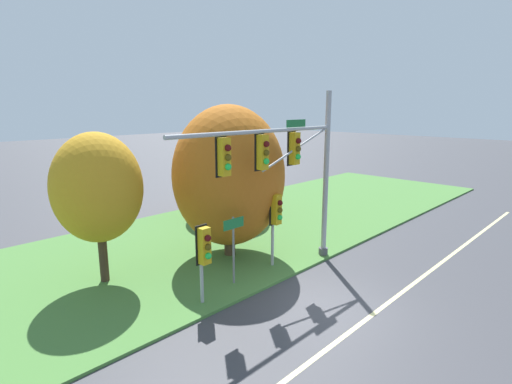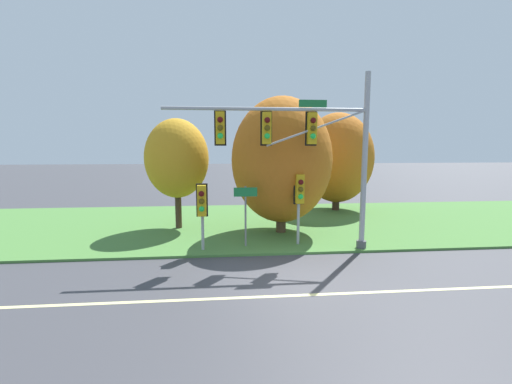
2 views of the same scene
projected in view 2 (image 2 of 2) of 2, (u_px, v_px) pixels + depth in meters
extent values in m
plane|color=#3D3D42|center=(290.00, 280.00, 11.05)|extent=(160.00, 160.00, 0.00)
cube|color=beige|center=(298.00, 295.00, 9.86)|extent=(36.00, 0.16, 0.01)
cube|color=#477A38|center=(262.00, 223.00, 19.19)|extent=(48.00, 11.50, 0.10)
cylinder|color=#9EA0A5|center=(365.00, 162.00, 13.76)|extent=(0.22, 0.22, 7.08)
cylinder|color=#4C4C51|center=(361.00, 244.00, 14.20)|extent=(0.40, 0.40, 0.30)
cylinder|color=#9EA0A5|center=(267.00, 109.00, 13.12)|extent=(7.96, 0.14, 0.14)
cylinder|color=#9EA0A5|center=(317.00, 128.00, 13.40)|extent=(4.01, 0.08, 1.48)
cube|color=gold|center=(312.00, 129.00, 13.38)|extent=(0.34, 0.28, 1.22)
cube|color=black|center=(311.00, 129.00, 13.54)|extent=(0.46, 0.04, 1.34)
sphere|color=#4C0C0C|center=(313.00, 120.00, 13.17)|extent=(0.22, 0.22, 0.22)
sphere|color=#51420C|center=(313.00, 128.00, 13.21)|extent=(0.22, 0.22, 0.22)
sphere|color=green|center=(313.00, 136.00, 13.25)|extent=(0.22, 0.22, 0.22)
cube|color=gold|center=(267.00, 128.00, 13.22)|extent=(0.34, 0.28, 1.22)
cube|color=black|center=(266.00, 128.00, 13.37)|extent=(0.46, 0.04, 1.34)
sphere|color=#4C0C0C|center=(267.00, 120.00, 13.00)|extent=(0.22, 0.22, 0.22)
sphere|color=#51420C|center=(267.00, 128.00, 13.04)|extent=(0.22, 0.22, 0.22)
sphere|color=green|center=(267.00, 136.00, 13.08)|extent=(0.22, 0.22, 0.22)
cube|color=gold|center=(220.00, 128.00, 13.05)|extent=(0.34, 0.28, 1.22)
cube|color=black|center=(220.00, 128.00, 13.21)|extent=(0.46, 0.04, 1.34)
sphere|color=#4C0C0C|center=(220.00, 120.00, 12.83)|extent=(0.22, 0.22, 0.22)
sphere|color=#51420C|center=(220.00, 128.00, 12.87)|extent=(0.22, 0.22, 0.22)
sphere|color=green|center=(220.00, 136.00, 12.91)|extent=(0.22, 0.22, 0.22)
cube|color=#196B33|center=(313.00, 104.00, 13.21)|extent=(1.10, 0.04, 0.28)
cylinder|color=#9EA0A5|center=(202.00, 218.00, 13.80)|extent=(0.12, 0.12, 2.61)
cube|color=gold|center=(202.00, 201.00, 13.51)|extent=(0.34, 0.28, 1.22)
cube|color=black|center=(202.00, 200.00, 13.67)|extent=(0.46, 0.04, 1.34)
sphere|color=#4C0C0C|center=(201.00, 194.00, 13.29)|extent=(0.22, 0.22, 0.22)
sphere|color=#51420C|center=(201.00, 201.00, 13.33)|extent=(0.22, 0.22, 0.22)
sphere|color=green|center=(202.00, 209.00, 13.37)|extent=(0.22, 0.22, 0.22)
cylinder|color=#9EA0A5|center=(298.00, 210.00, 14.59)|extent=(0.12, 0.12, 2.98)
cube|color=gold|center=(300.00, 189.00, 14.28)|extent=(0.34, 0.28, 1.22)
cube|color=black|center=(299.00, 188.00, 14.43)|extent=(0.46, 0.04, 1.34)
sphere|color=#4C0C0C|center=(301.00, 182.00, 14.06)|extent=(0.22, 0.22, 0.22)
sphere|color=#51420C|center=(301.00, 189.00, 14.10)|extent=(0.22, 0.22, 0.22)
sphere|color=green|center=(301.00, 197.00, 14.14)|extent=(0.22, 0.22, 0.22)
cylinder|color=slate|center=(246.00, 216.00, 14.31)|extent=(0.08, 0.08, 2.55)
cube|color=#197238|center=(245.00, 192.00, 14.15)|extent=(0.97, 0.03, 0.38)
cylinder|color=#423021|center=(178.00, 202.00, 17.61)|extent=(0.32, 0.32, 2.71)
ellipsoid|color=#C68C1E|center=(177.00, 158.00, 17.32)|extent=(3.21, 3.21, 4.01)
cylinder|color=#4C3823|center=(281.00, 210.00, 16.78)|extent=(0.48, 0.48, 2.22)
ellipsoid|color=#B76019|center=(282.00, 160.00, 16.46)|extent=(4.82, 4.82, 6.02)
cylinder|color=#423021|center=(336.00, 194.00, 22.72)|extent=(0.47, 0.47, 2.18)
ellipsoid|color=#B76019|center=(337.00, 158.00, 22.41)|extent=(4.68, 4.68, 5.85)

